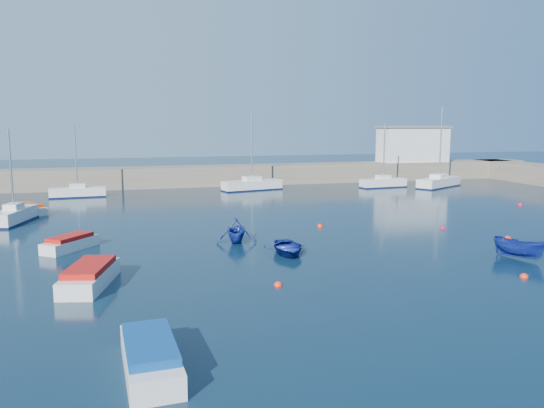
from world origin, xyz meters
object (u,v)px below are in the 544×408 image
object	(u,v)px
sailboat_5	(78,192)
dinghy_center	(287,248)
harbor_office	(413,145)
sailboat_6	(252,185)
motorboat_3	(150,356)
sailboat_7	(383,183)
motorboat_1	(70,243)
motorboat_2	(27,209)
sailboat_8	(439,182)
motorboat_0	(90,276)
dinghy_right	(519,248)
sailboat_3	(14,215)
dinghy_left	(236,230)

from	to	relation	value
sailboat_5	dinghy_center	xyz separation A→B (m)	(15.05, -31.48, -0.21)
harbor_office	dinghy_center	world-z (taller)	harbor_office
sailboat_6	motorboat_3	distance (m)	49.02
sailboat_7	motorboat_1	xyz separation A→B (m)	(-35.84, -26.11, -0.17)
sailboat_6	motorboat_2	xyz separation A→B (m)	(-23.93, -11.78, -0.23)
motorboat_1	dinghy_center	bearing A→B (deg)	18.41
sailboat_8	motorboat_3	size ratio (longest dim) A/B	2.14
sailboat_7	sailboat_6	bearing A→B (deg)	78.36
motorboat_0	dinghy_center	bearing A→B (deg)	31.83
motorboat_1	sailboat_7	bearing A→B (deg)	73.98
motorboat_2	dinghy_right	size ratio (longest dim) A/B	1.47
sailboat_7	motorboat_2	world-z (taller)	sailboat_7
sailboat_7	motorboat_2	size ratio (longest dim) A/B	1.73
sailboat_5	dinghy_center	size ratio (longest dim) A/B	2.11
sailboat_3	motorboat_3	distance (m)	31.85
dinghy_center	dinghy_right	bearing A→B (deg)	-14.10
harbor_office	motorboat_0	world-z (taller)	harbor_office
motorboat_0	motorboat_3	world-z (taller)	motorboat_0
sailboat_8	dinghy_center	world-z (taller)	sailboat_8
motorboat_2	dinghy_center	xyz separation A→B (m)	(18.56, -20.81, -0.06)
dinghy_center	dinghy_right	world-z (taller)	dinghy_right
motorboat_0	dinghy_right	world-z (taller)	dinghy_right
sailboat_5	sailboat_8	world-z (taller)	sailboat_8
motorboat_3	motorboat_2	bearing A→B (deg)	101.68
sailboat_5	motorboat_3	bearing A→B (deg)	-175.82
harbor_office	motorboat_1	bearing A→B (deg)	-142.37
dinghy_right	motorboat_2	bearing A→B (deg)	115.12
sailboat_5	dinghy_left	size ratio (longest dim) A/B	2.49
sailboat_5	dinghy_left	xyz separation A→B (m)	(12.58, -27.43, 0.24)
motorboat_3	dinghy_center	bearing A→B (deg)	53.96
harbor_office	sailboat_6	size ratio (longest dim) A/B	1.01
sailboat_7	motorboat_2	bearing A→B (deg)	97.94
dinghy_left	sailboat_6	bearing A→B (deg)	88.12
harbor_office	motorboat_0	xyz separation A→B (m)	(-43.10, -43.09, -4.57)
sailboat_5	motorboat_0	xyz separation A→B (m)	(3.40, -35.29, -0.07)
harbor_office	sailboat_8	distance (m)	11.17
motorboat_3	dinghy_right	world-z (taller)	dinghy_right
sailboat_6	harbor_office	bearing A→B (deg)	-88.41
harbor_office	sailboat_8	bearing A→B (deg)	-100.26
sailboat_8	motorboat_2	size ratio (longest dim) A/B	2.17
harbor_office	motorboat_0	bearing A→B (deg)	-135.01
harbor_office	motorboat_1	size ratio (longest dim) A/B	2.50
motorboat_1	sailboat_3	bearing A→B (deg)	153.34
harbor_office	motorboat_3	distance (m)	67.32
sailboat_7	motorboat_1	distance (m)	44.34
sailboat_3	motorboat_0	distance (m)	21.16
motorboat_1	dinghy_center	size ratio (longest dim) A/B	1.06
harbor_office	sailboat_5	size ratio (longest dim) A/B	1.25
dinghy_center	motorboat_0	bearing A→B (deg)	-155.89
sailboat_7	sailboat_5	bearing A→B (deg)	83.23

